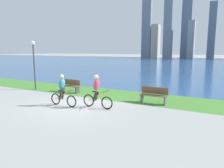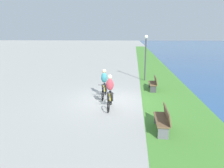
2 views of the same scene
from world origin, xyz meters
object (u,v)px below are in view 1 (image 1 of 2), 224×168
cyclist_trailing (62,90)px  lamppost_tall (34,58)px  cyclist_lead (97,92)px  bench_far_along_path (70,86)px  bench_near_path (154,95)px

cyclist_trailing → lamppost_tall: lamppost_tall is taller
cyclist_trailing → lamppost_tall: size_ratio=0.48×
cyclist_trailing → lamppost_tall: 5.80m
cyclist_lead → bench_far_along_path: bearing=147.1°
bench_far_along_path → lamppost_tall: lamppost_tall is taller
cyclist_lead → bench_near_path: bearing=45.0°
bench_far_along_path → lamppost_tall: 3.57m
bench_near_path → bench_far_along_path: bearing=178.3°
cyclist_lead → lamppost_tall: lamppost_tall is taller
cyclist_trailing → lamppost_tall: (-4.98, 2.55, 1.53)m
cyclist_lead → cyclist_trailing: 1.86m
bench_near_path → bench_far_along_path: size_ratio=1.00×
bench_far_along_path → lamppost_tall: size_ratio=0.42×
bench_near_path → lamppost_tall: size_ratio=0.42×
bench_far_along_path → cyclist_trailing: bearing=-56.2°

